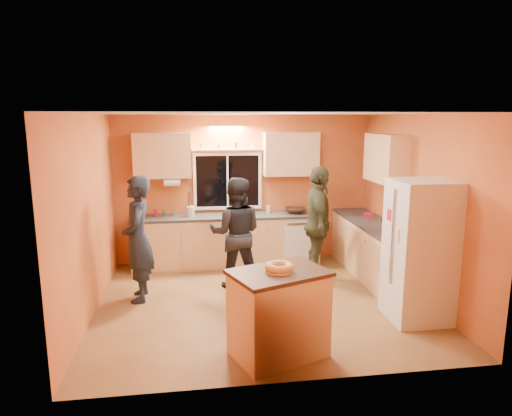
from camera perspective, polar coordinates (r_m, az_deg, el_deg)
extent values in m
plane|color=brown|center=(6.56, 0.69, -11.64)|extent=(4.50, 4.50, 0.00)
cube|color=orange|center=(8.12, -1.46, 2.39)|extent=(4.50, 0.04, 2.60)
cube|color=orange|center=(4.27, 4.89, -5.86)|extent=(4.50, 0.04, 2.60)
cube|color=orange|center=(6.24, -20.16, -1.02)|extent=(0.04, 4.00, 2.60)
cube|color=orange|center=(6.88, 19.57, 0.12)|extent=(0.04, 4.00, 2.60)
cube|color=white|center=(6.04, 0.75, 11.71)|extent=(4.50, 4.00, 0.02)
cube|color=black|center=(8.05, -3.58, 3.38)|extent=(1.10, 0.02, 0.90)
cube|color=white|center=(8.04, -3.57, 3.36)|extent=(1.20, 0.04, 1.00)
cube|color=#E1AC76|center=(7.84, -11.61, 6.45)|extent=(0.95, 0.33, 0.75)
cube|color=#E1AC76|center=(8.02, 4.38, 6.74)|extent=(0.95, 0.33, 0.75)
cube|color=#E1AC76|center=(7.44, 15.91, 6.00)|extent=(0.33, 1.00, 0.75)
cylinder|color=silver|center=(7.77, -10.43, 3.14)|extent=(0.27, 0.12, 0.12)
cube|color=#E1AC76|center=(7.98, -3.68, -4.19)|extent=(3.20, 0.60, 0.86)
cube|color=#282B2D|center=(7.87, -3.72, -1.03)|extent=(3.24, 0.62, 0.04)
cube|color=#E1AC76|center=(8.46, 12.07, -3.51)|extent=(0.60, 0.60, 0.86)
cube|color=#282B2D|center=(8.36, 12.19, -0.53)|extent=(0.62, 0.62, 0.04)
cube|color=#E1AC76|center=(7.39, 15.27, -5.83)|extent=(0.60, 1.80, 0.86)
cube|color=#282B2D|center=(7.28, 15.45, -2.44)|extent=(0.62, 1.84, 0.04)
cube|color=silver|center=(6.12, 19.78, -5.09)|extent=(0.72, 0.70, 1.80)
cube|color=#E1AC76|center=(5.04, 2.85, -13.21)|extent=(1.11, 0.93, 0.93)
cube|color=black|center=(4.87, 2.90, -8.12)|extent=(1.17, 0.99, 0.04)
torus|color=tan|center=(4.85, 2.91, -7.38)|extent=(0.31, 0.31, 0.09)
imported|color=black|center=(6.58, -14.57, -3.77)|extent=(0.45, 0.67, 1.77)
imported|color=black|center=(6.87, -2.53, -3.15)|extent=(0.91, 0.77, 1.69)
imported|color=#2E3220|center=(7.20, 7.76, -2.02)|extent=(0.60, 1.12, 1.82)
imported|color=black|center=(8.04, 4.93, -0.31)|extent=(0.45, 0.45, 0.09)
cylinder|color=beige|center=(7.82, -8.20, -0.42)|extent=(0.14, 0.14, 0.17)
imported|color=gray|center=(6.90, 16.22, -1.90)|extent=(0.29, 0.27, 0.27)
cube|color=#B21B2F|center=(7.91, 13.96, -0.87)|extent=(0.19, 0.16, 0.07)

